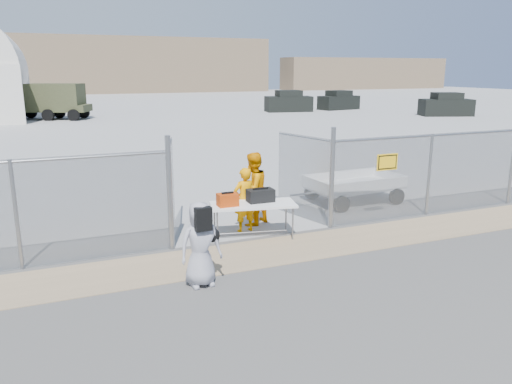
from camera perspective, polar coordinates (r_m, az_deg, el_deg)
name	(u,v)px	position (r m, az deg, el deg)	size (l,w,h in m)	color
ground	(294,268)	(10.06, 4.40, -8.64)	(160.00, 160.00, 0.00)	#3E3D3D
tarmac_inside	(97,111)	(50.60, -17.75, 8.86)	(160.00, 80.00, 0.01)	#979797
dirt_strip	(274,251)	(10.89, 2.02, -6.76)	(44.00, 1.60, 0.01)	#99805E
distant_hills	(106,65)	(86.77, -16.78, 13.72)	(140.00, 6.00, 9.00)	#7F684F
chain_link_fence	(256,192)	(11.45, 0.00, 0.00)	(40.00, 0.20, 2.20)	gray
folding_table	(253,221)	(11.62, -0.34, -3.29)	(1.96, 0.81, 0.83)	white
orange_bag	(228,200)	(11.28, -3.26, -0.90)	(0.46, 0.30, 0.28)	#C33E0B
black_duffel	(260,195)	(11.62, 0.51, -0.40)	(0.62, 0.36, 0.30)	black
security_worker_left	(244,200)	(11.96, -1.34, -0.92)	(0.58, 0.38, 1.58)	#F69600
security_worker_right	(253,189)	(12.48, -0.37, 0.34)	(0.90, 0.70, 1.85)	#F69600
visitor	(200,244)	(9.06, -6.37, -5.94)	(0.77, 0.50, 1.57)	#9C9CA8
utility_trailer	(354,188)	(15.02, 11.12, 0.46)	(3.53, 1.82, 0.86)	white
military_truck	(51,102)	(42.59, -22.43, 9.52)	(5.80, 2.14, 2.77)	#3D4126
parked_vehicle_near	(289,101)	(47.02, 3.74, 10.31)	(4.21, 1.91, 1.91)	black
parked_vehicle_mid	(339,100)	(50.05, 9.43, 10.30)	(3.97, 1.80, 1.80)	black
parked_vehicle_far	(446,105)	(45.53, 20.91, 9.32)	(4.19, 1.90, 1.90)	black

